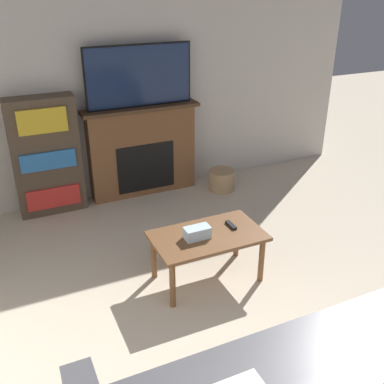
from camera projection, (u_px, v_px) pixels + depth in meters
wall_back at (130, 82)px, 5.15m from camera, size 5.87×0.06×2.70m
fireplace at (142, 150)px, 5.40m from camera, size 1.39×0.28×1.09m
tv at (139, 76)px, 5.00m from camera, size 1.24×0.03×0.69m
coffee_table at (208, 241)px, 3.86m from camera, size 0.96×0.56×0.46m
tissue_box at (197, 233)px, 3.76m from camera, size 0.22×0.12×0.10m
remote_control at (231, 225)px, 3.95m from camera, size 0.04×0.15×0.02m
bookshelf at (46, 157)px, 4.92m from camera, size 0.72×0.29×1.32m
storage_basket at (222, 180)px, 5.66m from camera, size 0.33×0.33×0.25m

